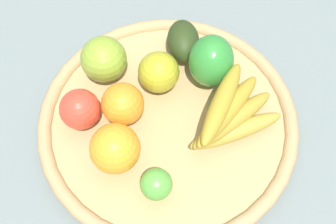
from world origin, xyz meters
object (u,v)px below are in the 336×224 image
bell_pepper (211,61)px  orange_1 (115,149)px  apple_2 (104,59)px  banana_bunch (229,116)px  apple_1 (159,72)px  apple_0 (80,109)px  avocado (183,41)px  lime_0 (156,184)px  orange_0 (123,104)px

bell_pepper → orange_1: 0.22m
bell_pepper → apple_2: (-0.02, -0.18, -0.01)m
banana_bunch → apple_1: bearing=-130.5°
orange_1 → apple_0: size_ratio=1.18×
apple_2 → orange_1: bearing=6.2°
banana_bunch → apple_1: (-0.09, -0.11, -0.00)m
avocado → lime_0: bearing=-12.9°
lime_0 → bell_pepper: (-0.20, 0.10, 0.02)m
lime_0 → apple_1: apple_1 is taller
banana_bunch → orange_0: size_ratio=2.32×
orange_1 → apple_2: same height
apple_2 → avocado: bearing=105.8°
avocado → orange_0: (0.13, -0.11, 0.01)m
apple_1 → lime_0: bearing=-4.1°
orange_1 → apple_1: 0.16m
apple_0 → avocado: bearing=126.7°
orange_1 → apple_0: 0.09m
lime_0 → orange_0: size_ratio=0.71×
banana_bunch → apple_0: banana_bunch is taller
orange_1 → banana_bunch: bearing=104.6°
apple_1 → orange_0: same height
lime_0 → avocado: avocado is taller
banana_bunch → apple_0: bearing=-96.9°
apple_2 → apple_0: 0.10m
apple_1 → banana_bunch: bearing=49.5°
bell_pepper → apple_1: 0.09m
banana_bunch → lime_0: 0.16m
orange_1 → apple_2: bearing=-173.8°
avocado → bell_pepper: bearing=35.3°
bell_pepper → orange_0: bearing=126.4°
bell_pepper → apple_2: 0.18m
apple_0 → banana_bunch: bearing=83.1°
banana_bunch → orange_1: 0.19m
banana_bunch → apple_2: (-0.12, -0.20, 0.00)m
bell_pepper → orange_1: bearing=144.5°
banana_bunch → bell_pepper: (-0.10, -0.02, 0.01)m
apple_0 → orange_1: bearing=36.5°
apple_2 → avocado: 0.14m
apple_2 → orange_0: apple_2 is taller
orange_1 → apple_2: (-0.17, -0.02, 0.00)m
orange_1 → apple_0: orange_1 is taller
lime_0 → avocado: (-0.26, 0.06, 0.00)m
lime_0 → apple_0: apple_0 is taller
orange_1 → apple_0: bearing=-143.5°
avocado → orange_0: bearing=-40.3°
lime_0 → apple_1: size_ratio=0.71×
orange_1 → apple_2: size_ratio=1.00×
banana_bunch → apple_1: banana_bunch is taller
lime_0 → apple_2: apple_2 is taller
lime_0 → apple_1: 0.20m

